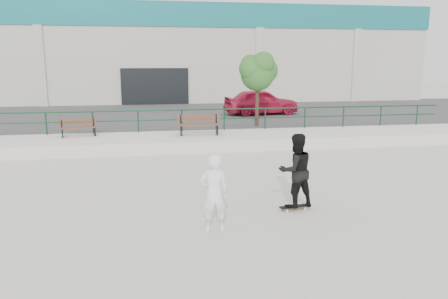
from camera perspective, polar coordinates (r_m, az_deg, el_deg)
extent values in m
plane|color=beige|center=(10.12, -6.46, -10.23)|extent=(120.00, 120.00, 0.00)
cube|color=silver|center=(19.22, -8.16, 0.95)|extent=(30.00, 3.00, 0.50)
cube|color=#3F3F3F|center=(27.62, -8.69, 4.14)|extent=(60.00, 14.00, 0.50)
cylinder|color=#153C25|center=(20.32, -8.37, 5.08)|extent=(28.00, 0.06, 0.06)
cylinder|color=#153C25|center=(20.38, -8.33, 3.83)|extent=(28.00, 0.05, 0.05)
cylinder|color=#153C25|center=(20.87, -22.20, 3.14)|extent=(0.06, 0.06, 1.00)
cylinder|color=#153C25|center=(20.53, -16.74, 3.38)|extent=(0.06, 0.06, 1.00)
cylinder|color=#153C25|center=(20.38, -11.14, 3.59)|extent=(0.06, 0.06, 1.00)
cylinder|color=#153C25|center=(20.43, -5.52, 3.77)|extent=(0.06, 0.06, 1.00)
cylinder|color=#153C25|center=(20.67, 0.03, 3.92)|extent=(0.06, 0.06, 1.00)
cylinder|color=#153C25|center=(21.10, 5.40, 4.02)|extent=(0.06, 0.06, 1.00)
cylinder|color=#153C25|center=(21.70, 10.52, 4.09)|extent=(0.06, 0.06, 1.00)
cylinder|color=#153C25|center=(22.47, 15.32, 4.12)|extent=(0.06, 0.06, 1.00)
cylinder|color=#153C25|center=(23.39, 19.78, 4.13)|extent=(0.06, 0.06, 1.00)
cylinder|color=#153C25|center=(24.43, 23.89, 4.11)|extent=(0.06, 0.06, 1.00)
cube|color=beige|center=(41.40, -9.27, 11.75)|extent=(44.00, 16.00, 8.00)
cube|color=#177076|center=(41.53, -9.42, 16.03)|extent=(44.20, 16.20, 1.80)
cube|color=black|center=(33.41, -8.98, 7.72)|extent=(5.00, 0.15, 3.20)
cube|color=beige|center=(34.14, -22.80, 9.58)|extent=(0.60, 0.25, 6.20)
cube|color=beige|center=(34.36, 4.62, 10.43)|extent=(0.60, 0.25, 6.20)
cube|color=beige|center=(37.15, 16.86, 10.06)|extent=(0.60, 0.25, 6.20)
cube|color=#562E1D|center=(19.82, -18.46, 2.66)|extent=(1.59, 0.44, 0.04)
cube|color=#562E1D|center=(19.98, -18.49, 2.72)|extent=(1.59, 0.44, 0.04)
cube|color=#562E1D|center=(20.14, -18.51, 2.78)|extent=(1.59, 0.44, 0.04)
cube|color=#562E1D|center=(20.19, -18.56, 3.29)|extent=(1.58, 0.37, 0.09)
cube|color=#562E1D|center=(20.17, -18.58, 3.64)|extent=(1.58, 0.37, 0.09)
cube|color=black|center=(19.99, -20.36, 2.03)|extent=(0.15, 0.45, 0.37)
cube|color=black|center=(20.17, -20.46, 3.15)|extent=(0.06, 0.05, 0.37)
cube|color=black|center=(20.06, -16.54, 2.30)|extent=(0.15, 0.45, 0.37)
cube|color=black|center=(20.24, -16.67, 3.42)|extent=(0.06, 0.05, 0.37)
cube|color=#562E1D|center=(19.18, -3.26, 3.17)|extent=(1.92, 0.24, 0.04)
cube|color=#562E1D|center=(19.36, -3.29, 3.25)|extent=(1.92, 0.24, 0.04)
cube|color=#562E1D|center=(19.55, -3.32, 3.33)|extent=(1.92, 0.24, 0.04)
cube|color=#562E1D|center=(19.61, -3.35, 3.95)|extent=(1.91, 0.15, 0.11)
cube|color=#562E1D|center=(19.59, -3.35, 4.38)|extent=(1.91, 0.15, 0.11)
cube|color=black|center=(19.37, -5.64, 2.52)|extent=(0.09, 0.53, 0.45)
cube|color=black|center=(19.58, -5.68, 3.90)|extent=(0.07, 0.06, 0.45)
cube|color=black|center=(19.46, -0.94, 2.61)|extent=(0.09, 0.53, 0.45)
cube|color=black|center=(19.67, -1.02, 3.99)|extent=(0.07, 0.06, 0.45)
cylinder|color=#4B3225|center=(22.05, 4.33, 5.94)|extent=(0.18, 0.18, 2.21)
sphere|color=#26541F|center=(21.96, 4.39, 9.77)|extent=(1.66, 1.66, 1.66)
sphere|color=#26541F|center=(22.33, 5.39, 10.25)|extent=(1.29, 1.29, 1.29)
sphere|color=#26541F|center=(21.68, 3.57, 10.49)|extent=(1.20, 1.20, 1.20)
sphere|color=#26541F|center=(21.63, 5.14, 11.19)|extent=(1.10, 1.10, 1.10)
sphere|color=#26541F|center=(22.24, 3.48, 10.99)|extent=(1.01, 1.01, 1.01)
imported|color=#B01536|center=(26.96, 4.88, 6.24)|extent=(4.66, 2.19, 1.54)
cube|color=black|center=(11.38, 9.18, -7.35)|extent=(0.80, 0.32, 0.02)
cube|color=olive|center=(11.38, 9.18, -7.42)|extent=(0.80, 0.32, 0.01)
cube|color=#A8A7AD|center=(11.28, 8.00, -7.71)|extent=(0.08, 0.17, 0.03)
cube|color=#A8A7AD|center=(11.51, 10.33, -7.38)|extent=(0.08, 0.17, 0.03)
cylinder|color=#F7EFCD|center=(11.20, 8.22, -7.94)|extent=(0.06, 0.03, 0.06)
cylinder|color=#F7EFCD|center=(11.36, 7.78, -7.64)|extent=(0.06, 0.03, 0.06)
cylinder|color=#F7EFCD|center=(11.44, 10.56, -7.60)|extent=(0.06, 0.03, 0.06)
cylinder|color=#F7EFCD|center=(11.59, 10.10, -7.32)|extent=(0.06, 0.03, 0.06)
imported|color=black|center=(11.11, 9.34, -2.71)|extent=(1.02, 0.85, 1.88)
imported|color=white|center=(9.61, -1.31, -5.76)|extent=(0.65, 0.43, 1.77)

